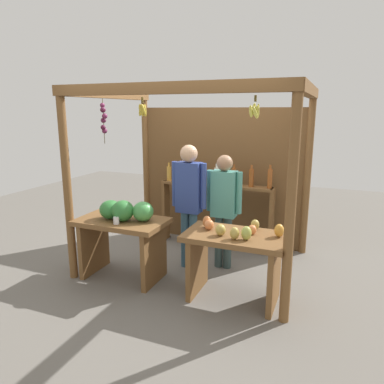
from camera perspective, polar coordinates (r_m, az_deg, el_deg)
ground_plane at (r=5.13m, az=0.84°, el=-11.28°), size 12.00×12.00×0.00m
market_stall at (r=5.14m, az=2.62°, el=5.01°), size 2.77×2.07×2.38m
fruit_counter_left at (r=4.57m, az=-10.88°, el=-5.61°), size 1.11×0.64×1.03m
fruit_counter_right at (r=4.05m, az=6.84°, el=-9.40°), size 1.11×0.64×0.92m
bottle_shelf_unit at (r=5.52m, az=3.82°, el=-0.78°), size 1.77×0.22×1.36m
vendor_man at (r=4.70m, az=-0.49°, el=-0.54°), size 0.48×0.23×1.67m
vendor_woman at (r=4.74m, az=5.10°, el=-1.60°), size 0.48×0.21×1.54m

